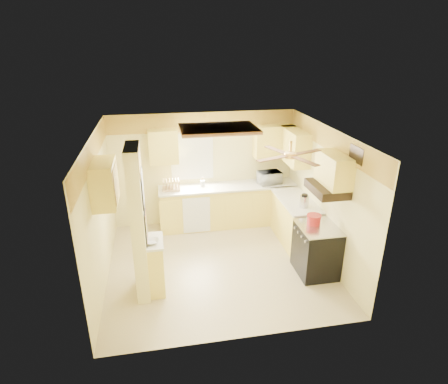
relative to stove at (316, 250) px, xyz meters
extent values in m
plane|color=tan|center=(-1.67, 0.55, -0.46)|extent=(4.00, 4.00, 0.00)
plane|color=white|center=(-1.67, 0.55, 2.04)|extent=(4.00, 4.00, 0.00)
plane|color=#EADC8E|center=(-1.67, 2.45, 0.79)|extent=(4.00, 0.00, 4.00)
plane|color=#EADC8E|center=(-1.67, -1.35, 0.79)|extent=(4.00, 0.00, 4.00)
plane|color=#EADC8E|center=(-3.67, 0.55, 0.79)|extent=(0.00, 3.80, 3.80)
plane|color=#EADC8E|center=(0.33, 0.55, 0.79)|extent=(0.00, 3.80, 3.80)
cube|color=#FFD84B|center=(-1.67, 2.43, 1.84)|extent=(4.00, 0.02, 0.40)
cube|color=#EADC8E|center=(-3.02, 0.00, 0.79)|extent=(0.20, 0.70, 2.50)
cube|color=#F3DE5E|center=(-2.80, 0.00, -0.01)|extent=(0.25, 0.55, 0.90)
cube|color=silver|center=(-2.80, 0.00, 0.46)|extent=(0.28, 0.58, 0.04)
cube|color=#F3DE5E|center=(-1.17, 2.15, -0.01)|extent=(3.00, 0.60, 0.90)
cube|color=#F3DE5E|center=(0.03, 1.15, -0.01)|extent=(0.60, 1.40, 0.90)
cube|color=silver|center=(-1.17, 2.14, 0.46)|extent=(3.04, 0.64, 0.04)
cube|color=silver|center=(0.02, 1.15, 0.46)|extent=(0.64, 1.44, 0.04)
cube|color=white|center=(-1.92, 1.84, -0.03)|extent=(0.58, 0.02, 0.80)
cube|color=white|center=(-1.92, 2.44, 1.09)|extent=(0.92, 0.02, 1.02)
cube|color=white|center=(-1.92, 2.44, 1.09)|extent=(0.80, 0.02, 0.90)
cube|color=#F3DE5E|center=(-2.52, 2.27, 1.39)|extent=(0.60, 0.35, 0.70)
cube|color=#F3DE5E|center=(-0.12, 2.27, 1.39)|extent=(0.90, 0.35, 0.70)
cube|color=#F3DE5E|center=(0.16, 1.80, 1.39)|extent=(0.35, 1.00, 0.70)
cube|color=#F3DE5E|center=(-3.49, 0.30, 1.39)|extent=(0.35, 0.75, 0.70)
cube|color=#F3DE5E|center=(0.16, 0.00, 1.49)|extent=(0.35, 0.76, 0.52)
cube|color=black|center=(0.00, 0.00, -0.01)|extent=(0.65, 0.76, 0.90)
cube|color=silver|center=(0.00, 0.00, 0.44)|extent=(0.66, 0.77, 0.02)
cylinder|color=silver|center=(-0.33, -0.25, 0.34)|extent=(0.03, 0.05, 0.05)
cylinder|color=silver|center=(-0.33, -0.08, 0.34)|extent=(0.03, 0.05, 0.05)
cylinder|color=silver|center=(-0.33, 0.08, 0.34)|extent=(0.03, 0.05, 0.05)
cylinder|color=silver|center=(-0.33, 0.25, 0.34)|extent=(0.03, 0.05, 0.05)
cube|color=black|center=(0.07, 0.00, 1.16)|extent=(0.50, 0.76, 0.14)
cube|color=black|center=(-2.91, 0.00, 1.39)|extent=(0.02, 0.42, 0.57)
cube|color=white|center=(-2.90, 0.00, 1.39)|extent=(0.01, 0.37, 0.52)
cube|color=black|center=(-2.91, 0.00, 0.74)|extent=(0.02, 0.42, 0.57)
cube|color=yellow|center=(-2.90, 0.00, 0.74)|extent=(0.01, 0.37, 0.52)
cube|color=brown|center=(-1.57, 1.05, 2.00)|extent=(1.35, 0.95, 0.06)
cube|color=white|center=(-1.57, 1.05, 1.97)|extent=(1.15, 0.75, 0.02)
cylinder|color=gold|center=(-0.67, -0.15, 1.96)|extent=(0.04, 0.04, 0.16)
cylinder|color=gold|center=(-0.67, -0.15, 1.82)|extent=(0.18, 0.18, 0.08)
cube|color=brown|center=(-0.37, -0.04, 1.82)|extent=(0.55, 0.28, 0.01)
cube|color=brown|center=(-0.78, 0.15, 1.82)|extent=(0.28, 0.55, 0.01)
cube|color=brown|center=(-0.97, -0.26, 1.82)|extent=(0.55, 0.28, 0.01)
cube|color=brown|center=(-0.56, -0.45, 1.82)|extent=(0.28, 0.55, 0.01)
cube|color=black|center=(0.31, -0.35, 1.84)|extent=(0.02, 0.40, 0.25)
imported|color=white|center=(-0.25, 2.11, 0.62)|extent=(0.53, 0.40, 0.27)
imported|color=white|center=(-2.83, -0.08, 0.51)|extent=(0.23, 0.23, 0.05)
cylinder|color=#AA1B1D|center=(-0.04, 0.13, 0.53)|extent=(0.24, 0.24, 0.15)
cylinder|color=#AA1B1D|center=(-0.04, 0.13, 0.61)|extent=(0.25, 0.25, 0.02)
cylinder|color=silver|center=(0.03, 0.77, 0.59)|extent=(0.17, 0.17, 0.23)
cylinder|color=black|center=(0.03, 0.77, 0.73)|extent=(0.11, 0.11, 0.03)
cube|color=tan|center=(-2.41, 2.13, 0.50)|extent=(0.38, 0.29, 0.04)
cube|color=tan|center=(-2.57, 2.13, 0.59)|extent=(0.02, 0.25, 0.22)
cube|color=tan|center=(-2.50, 2.13, 0.59)|extent=(0.02, 0.25, 0.22)
cube|color=tan|center=(-2.44, 2.13, 0.59)|extent=(0.02, 0.25, 0.22)
cube|color=tan|center=(-2.38, 2.13, 0.59)|extent=(0.02, 0.25, 0.22)
cube|color=tan|center=(-2.31, 2.13, 0.59)|extent=(0.02, 0.25, 0.22)
cube|color=tan|center=(-2.25, 2.13, 0.59)|extent=(0.02, 0.25, 0.22)
cylinder|color=white|center=(-2.50, 2.13, 0.59)|extent=(0.01, 0.22, 0.22)
cylinder|color=white|center=(-2.38, 2.13, 0.59)|extent=(0.01, 0.22, 0.22)
cylinder|color=white|center=(-1.73, 2.21, 0.55)|extent=(0.10, 0.10, 0.13)
cylinder|color=tan|center=(-1.71, 2.21, 0.58)|extent=(0.01, 0.01, 0.21)
cylinder|color=tan|center=(-1.73, 2.23, 0.58)|extent=(0.01, 0.01, 0.21)
cylinder|color=tan|center=(-1.75, 2.21, 0.58)|extent=(0.01, 0.01, 0.21)
cylinder|color=tan|center=(-1.73, 2.19, 0.58)|extent=(0.01, 0.01, 0.21)
camera|label=1|loc=(-2.65, -5.34, 3.46)|focal=30.00mm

